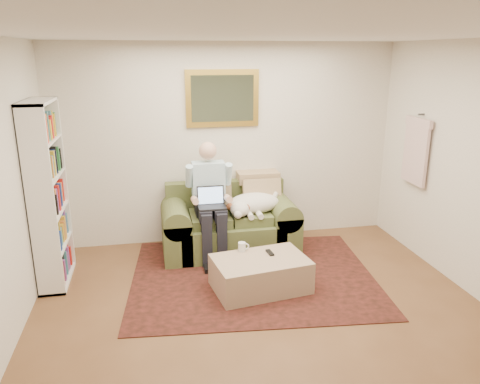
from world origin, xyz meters
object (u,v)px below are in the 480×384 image
object	(u,v)px
laptop	(211,201)
sleeping_dog	(254,203)
ottoman	(260,274)
coffee_mug	(242,247)
sofa	(229,229)
bookshelf	(48,195)
seated_man	(211,202)

from	to	relation	value
laptop	sleeping_dog	distance (m)	0.58
laptop	ottoman	distance (m)	1.12
sleeping_dog	coffee_mug	xyz separation A→B (m)	(-0.31, -0.78, -0.24)
ottoman	sleeping_dog	bearing A→B (deg)	81.17
coffee_mug	sofa	bearing A→B (deg)	89.42
sofa	sleeping_dog	distance (m)	0.47
laptop	ottoman	xyz separation A→B (m)	(0.40, -0.88, -0.57)
laptop	ottoman	world-z (taller)	laptop
coffee_mug	bookshelf	world-z (taller)	bookshelf
ottoman	bookshelf	bearing A→B (deg)	163.08
sofa	ottoman	size ratio (longest dim) A/B	1.72
sleeping_dog	coffee_mug	world-z (taller)	sleeping_dog
seated_man	ottoman	world-z (taller)	seated_man
sofa	laptop	distance (m)	0.57
sofa	seated_man	size ratio (longest dim) A/B	1.19
coffee_mug	seated_man	bearing A→B (deg)	109.07
seated_man	ottoman	xyz separation A→B (m)	(0.40, -0.95, -0.53)
seated_man	coffee_mug	distance (m)	0.81
seated_man	laptop	size ratio (longest dim) A/B	4.33
ottoman	coffee_mug	distance (m)	0.37
sleeping_dog	ottoman	size ratio (longest dim) A/B	0.71
sofa	sleeping_dog	bearing A→B (deg)	-15.74
seated_man	laptop	bearing A→B (deg)	-90.00
ottoman	bookshelf	world-z (taller)	bookshelf
sofa	bookshelf	bearing A→B (deg)	-167.90
seated_man	coffee_mug	size ratio (longest dim) A/B	14.23
laptop	seated_man	bearing A→B (deg)	90.00
bookshelf	seated_man	bearing A→B (deg)	8.98
seated_man	sleeping_dog	size ratio (longest dim) A/B	2.04
ottoman	laptop	bearing A→B (deg)	114.33
bookshelf	sofa	bearing A→B (deg)	12.10
seated_man	coffee_mug	world-z (taller)	seated_man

